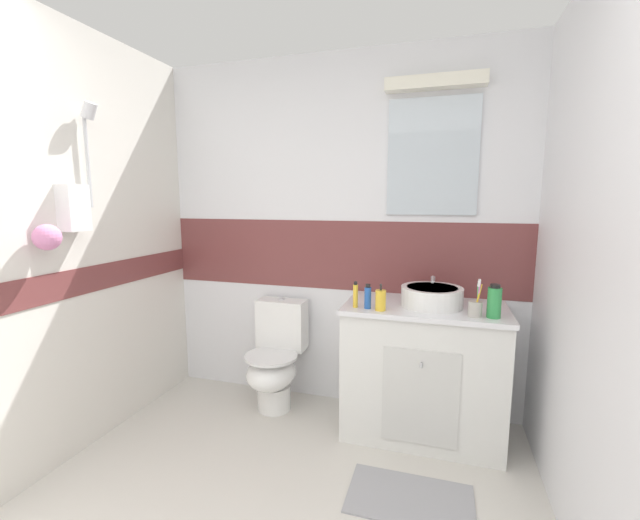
{
  "coord_description": "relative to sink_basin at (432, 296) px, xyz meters",
  "views": [
    {
      "loc": [
        0.72,
        -0.4,
        1.5
      ],
      "look_at": [
        0.03,
        1.91,
        1.14
      ],
      "focal_mm": 22.65,
      "sensor_mm": 36.0,
      "label": 1
    }
  ],
  "objects": [
    {
      "name": "wall_left_shower_alcove",
      "position": [
        -2.03,
        -0.92,
        0.34
      ],
      "size": [
        0.25,
        3.48,
        2.5
      ],
      "color": "silver",
      "rests_on": "ground_plane"
    },
    {
      "name": "sink_basin",
      "position": [
        0.0,
        0.0,
        0.0
      ],
      "size": [
        0.37,
        0.42,
        0.15
      ],
      "color": "white",
      "rests_on": "vanity_cabinet"
    },
    {
      "name": "ground_plane",
      "position": [
        -0.68,
        -0.92,
        -0.93
      ],
      "size": [
        3.2,
        3.48,
        0.04
      ],
      "primitive_type": "cube",
      "color": "beige"
    },
    {
      "name": "vanity_cabinet",
      "position": [
        -0.04,
        0.01,
        -0.49
      ],
      "size": [
        0.98,
        0.57,
        0.85
      ],
      "color": "silver",
      "rests_on": "ground_plane"
    },
    {
      "name": "bath_mat",
      "position": [
        -0.05,
        -0.63,
        -0.91
      ],
      "size": [
        0.62,
        0.37,
        0.01
      ],
      "primitive_type": "cube",
      "color": "#99999E",
      "rests_on": "ground_plane"
    },
    {
      "name": "toothbrush_cup",
      "position": [
        0.24,
        -0.17,
        -0.01
      ],
      "size": [
        0.07,
        0.07,
        0.22
      ],
      "color": "#B2ADA3",
      "rests_on": "vanity_cabinet"
    },
    {
      "name": "mouthwash_bottle",
      "position": [
        0.34,
        -0.16,
        0.03
      ],
      "size": [
        0.08,
        0.08,
        0.19
      ],
      "color": "green",
      "rests_on": "vanity_cabinet"
    },
    {
      "name": "soap_dispenser",
      "position": [
        -0.29,
        -0.2,
        -0.0
      ],
      "size": [
        0.06,
        0.06,
        0.16
      ],
      "color": "yellow",
      "rests_on": "vanity_cabinet"
    },
    {
      "name": "deodorant_spray_can",
      "position": [
        -0.37,
        -0.18,
        0.01
      ],
      "size": [
        0.04,
        0.04,
        0.15
      ],
      "color": "#2659B2",
      "rests_on": "vanity_cabinet"
    },
    {
      "name": "wall_back_tiled",
      "position": [
        -0.67,
        0.33,
        0.35
      ],
      "size": [
        3.2,
        0.2,
        2.5
      ],
      "color": "white",
      "rests_on": "ground_plane"
    },
    {
      "name": "toothpaste_tube_upright",
      "position": [
        -0.44,
        -0.17,
        0.01
      ],
      "size": [
        0.03,
        0.03,
        0.16
      ],
      "color": "yellow",
      "rests_on": "vanity_cabinet"
    },
    {
      "name": "wall_right_plain",
      "position": [
        0.67,
        -0.92,
        0.34
      ],
      "size": [
        0.1,
        3.48,
        2.5
      ],
      "primitive_type": "cube",
      "color": "white",
      "rests_on": "ground_plane"
    },
    {
      "name": "toilet",
      "position": [
        -1.07,
        0.04,
        -0.55
      ],
      "size": [
        0.37,
        0.5,
        0.78
      ],
      "color": "white",
      "rests_on": "ground_plane"
    }
  ]
}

